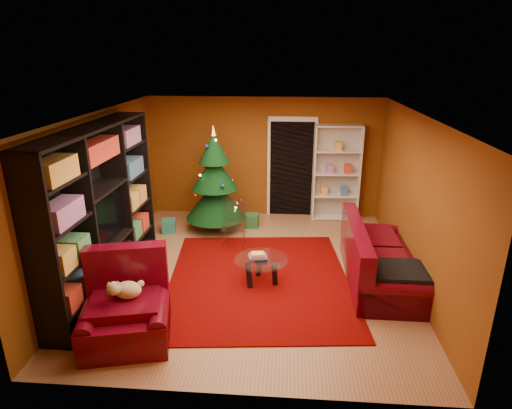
# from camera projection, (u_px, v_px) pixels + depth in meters

# --- Properties ---
(floor) EXTENTS (5.00, 5.50, 0.05)m
(floor) POSITION_uv_depth(u_px,v_px,m) (254.00, 273.00, 7.18)
(floor) COLOR #946240
(floor) RESTS_ON ground
(ceiling) EXTENTS (5.00, 5.50, 0.05)m
(ceiling) POSITION_uv_depth(u_px,v_px,m) (254.00, 113.00, 6.29)
(ceiling) COLOR silver
(ceiling) RESTS_ON wall_back
(wall_back) EXTENTS (5.00, 0.05, 2.60)m
(wall_back) POSITION_uv_depth(u_px,v_px,m) (264.00, 158.00, 9.34)
(wall_back) COLOR brown
(wall_back) RESTS_ON ground
(wall_left) EXTENTS (0.05, 5.50, 2.60)m
(wall_left) POSITION_uv_depth(u_px,v_px,m) (99.00, 194.00, 6.92)
(wall_left) COLOR brown
(wall_left) RESTS_ON ground
(wall_right) EXTENTS (0.05, 5.50, 2.60)m
(wall_right) POSITION_uv_depth(u_px,v_px,m) (418.00, 202.00, 6.55)
(wall_right) COLOR brown
(wall_right) RESTS_ON ground
(doorway) EXTENTS (1.06, 0.60, 2.16)m
(doorway) POSITION_uv_depth(u_px,v_px,m) (292.00, 170.00, 9.34)
(doorway) COLOR black
(doorway) RESTS_ON floor
(rug) EXTENTS (3.15, 3.58, 0.02)m
(rug) POSITION_uv_depth(u_px,v_px,m) (259.00, 280.00, 6.88)
(rug) COLOR #600301
(rug) RESTS_ON floor
(media_unit) EXTENTS (0.56, 3.25, 2.48)m
(media_unit) POSITION_uv_depth(u_px,v_px,m) (99.00, 210.00, 6.38)
(media_unit) COLOR black
(media_unit) RESTS_ON floor
(christmas_tree) EXTENTS (1.24, 1.24, 2.17)m
(christmas_tree) POSITION_uv_depth(u_px,v_px,m) (215.00, 181.00, 8.55)
(christmas_tree) COLOR black
(christmas_tree) RESTS_ON floor
(gift_box_teal) EXTENTS (0.32, 0.32, 0.27)m
(gift_box_teal) POSITION_uv_depth(u_px,v_px,m) (169.00, 226.00, 8.71)
(gift_box_teal) COLOR #21776E
(gift_box_teal) RESTS_ON floor
(gift_box_green) EXTENTS (0.30, 0.30, 0.28)m
(gift_box_green) POSITION_uv_depth(u_px,v_px,m) (252.00, 220.00, 8.97)
(gift_box_green) COLOR #1F5529
(gift_box_green) RESTS_ON floor
(gift_box_red) EXTENTS (0.22, 0.22, 0.21)m
(gift_box_red) POSITION_uv_depth(u_px,v_px,m) (202.00, 210.00, 9.67)
(gift_box_red) COLOR maroon
(gift_box_red) RESTS_ON floor
(white_bookshelf) EXTENTS (0.99, 0.40, 2.11)m
(white_bookshelf) POSITION_uv_depth(u_px,v_px,m) (336.00, 173.00, 9.13)
(white_bookshelf) COLOR white
(white_bookshelf) RESTS_ON floor
(armchair) EXTENTS (1.38, 1.38, 0.90)m
(armchair) POSITION_uv_depth(u_px,v_px,m) (125.00, 308.00, 5.34)
(armchair) COLOR #490412
(armchair) RESTS_ON rug
(dog) EXTENTS (0.46, 0.38, 0.29)m
(dog) POSITION_uv_depth(u_px,v_px,m) (128.00, 290.00, 5.33)
(dog) COLOR beige
(dog) RESTS_ON armchair
(sofa) EXTENTS (1.02, 2.23, 0.95)m
(sofa) POSITION_uv_depth(u_px,v_px,m) (381.00, 253.00, 6.73)
(sofa) COLOR #490412
(sofa) RESTS_ON rug
(coffee_table) EXTENTS (0.97, 0.97, 0.53)m
(coffee_table) POSITION_uv_depth(u_px,v_px,m) (261.00, 271.00, 6.73)
(coffee_table) COLOR gray
(coffee_table) RESTS_ON rug
(acrylic_chair) EXTENTS (0.45, 0.49, 0.86)m
(acrylic_chair) POSITION_uv_depth(u_px,v_px,m) (234.00, 226.00, 7.90)
(acrylic_chair) COLOR #66605B
(acrylic_chair) RESTS_ON rug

